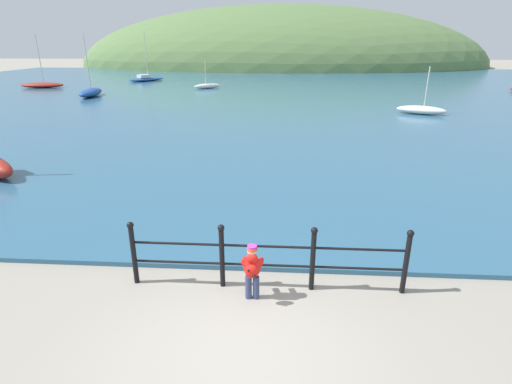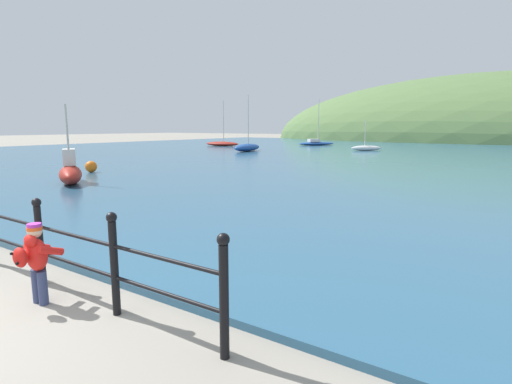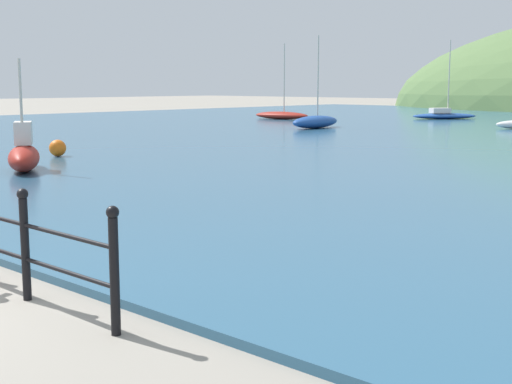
{
  "view_description": "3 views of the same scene",
  "coord_description": "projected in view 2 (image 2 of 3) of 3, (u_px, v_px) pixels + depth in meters",
  "views": [
    {
      "loc": [
        0.55,
        -4.58,
        4.12
      ],
      "look_at": [
        -0.03,
        4.2,
        0.79
      ],
      "focal_mm": 28.0,
      "sensor_mm": 36.0,
      "label": 1
    },
    {
      "loc": [
        4.87,
        -1.19,
        2.14
      ],
      "look_at": [
        1.48,
        3.86,
        1.14
      ],
      "focal_mm": 28.0,
      "sensor_mm": 36.0,
      "label": 2
    },
    {
      "loc": [
        7.93,
        -2.23,
        2.28
      ],
      "look_at": [
        1.51,
        4.69,
        0.85
      ],
      "focal_mm": 50.0,
      "sensor_mm": 36.0,
      "label": 3
    }
  ],
  "objects": [
    {
      "name": "mooring_buoy",
      "position": [
        91.0,
        167.0,
        17.96
      ],
      "size": [
        0.51,
        0.51,
        0.51
      ],
      "primitive_type": "sphere",
      "color": "orange",
      "rests_on": "water"
    },
    {
      "name": "boat_blue_hull",
      "position": [
        316.0,
        143.0,
        44.01
      ],
      "size": [
        3.78,
        4.2,
        4.96
      ],
      "color": "#1E4793",
      "rests_on": "water"
    },
    {
      "name": "far_hillside",
      "position": [
        487.0,
        141.0,
        61.7
      ],
      "size": [
        70.52,
        38.79,
        20.23
      ],
      "color": "#567542",
      "rests_on": "ground"
    },
    {
      "name": "boat_nearest_quay",
      "position": [
        247.0,
        147.0,
        33.29
      ],
      "size": [
        1.46,
        3.7,
        4.6
      ],
      "color": "#1E4793",
      "rests_on": "water"
    },
    {
      "name": "iron_railing",
      "position": [
        74.0,
        249.0,
        4.94
      ],
      "size": [
        4.86,
        0.12,
        1.21
      ],
      "color": "black",
      "rests_on": "ground"
    },
    {
      "name": "boat_white_sailboat",
      "position": [
        70.0,
        172.0,
        14.45
      ],
      "size": [
        2.7,
        2.1,
        2.82
      ],
      "color": "maroon",
      "rests_on": "water"
    },
    {
      "name": "child_in_coat",
      "position": [
        35.0,
        256.0,
        4.78
      ],
      "size": [
        0.39,
        0.53,
        1.0
      ],
      "color": "navy",
      "rests_on": "ground"
    },
    {
      "name": "boat_twin_mast",
      "position": [
        366.0,
        148.0,
        34.04
      ],
      "size": [
        2.45,
        2.03,
        2.5
      ],
      "color": "silver",
      "rests_on": "water"
    },
    {
      "name": "boat_mid_harbor",
      "position": [
        222.0,
        144.0,
        42.2
      ],
      "size": [
        3.99,
        1.86,
        4.69
      ],
      "color": "maroon",
      "rests_on": "water"
    },
    {
      "name": "water",
      "position": [
        446.0,
        154.0,
        30.22
      ],
      "size": [
        80.0,
        60.0,
        0.1
      ],
      "primitive_type": "cube",
      "color": "#2D5B7A",
      "rests_on": "ground"
    }
  ]
}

